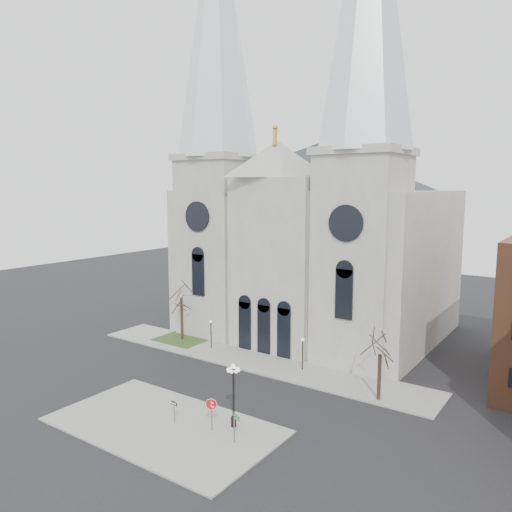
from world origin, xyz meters
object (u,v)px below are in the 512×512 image
Objects in this scene: globe_lamp at (233,387)px; street_name_sign at (235,425)px; one_way_sign at (174,408)px; stop_sign at (212,408)px.

globe_lamp is 2.14× the size of street_name_sign.
one_way_sign is at bearing -151.66° from globe_lamp.
globe_lamp reaches higher than one_way_sign.
globe_lamp is at bearing 34.89° from one_way_sign.
globe_lamp reaches higher than stop_sign.
stop_sign is at bearing -172.40° from street_name_sign.
one_way_sign is 0.79× the size of street_name_sign.
street_name_sign reaches higher than one_way_sign.
one_way_sign is at bearing -158.78° from street_name_sign.
stop_sign reaches higher than one_way_sign.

